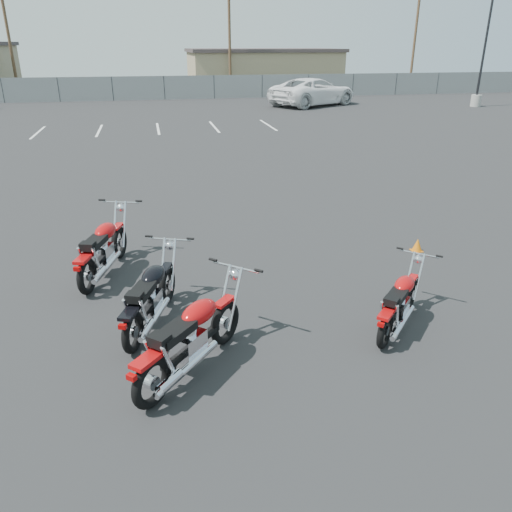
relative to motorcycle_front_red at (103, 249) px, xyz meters
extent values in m
plane|color=black|center=(2.53, -1.82, -0.53)|extent=(120.00, 120.00, 0.00)
torus|color=black|center=(0.24, 0.79, -0.19)|extent=(0.32, 0.68, 0.68)
cylinder|color=silver|center=(0.24, 0.79, -0.19)|extent=(0.16, 0.21, 0.18)
torus|color=black|center=(-0.26, -0.77, -0.19)|extent=(0.32, 0.68, 0.68)
cylinder|color=silver|center=(-0.26, -0.77, -0.19)|extent=(0.16, 0.21, 0.18)
cube|color=black|center=(-0.01, 0.01, -0.15)|extent=(0.47, 1.16, 0.07)
cube|color=silver|center=(-0.02, -0.04, -0.08)|extent=(0.43, 0.50, 0.34)
cylinder|color=silver|center=(-0.02, -0.04, 0.12)|extent=(0.30, 0.34, 0.30)
ellipsoid|color=#B60B0C|center=(0.05, 0.21, 0.28)|extent=(0.53, 0.73, 0.29)
cube|color=black|center=(-0.11, -0.31, 0.26)|extent=(0.47, 0.68, 0.11)
cube|color=black|center=(-0.20, -0.58, 0.30)|extent=(0.30, 0.27, 0.14)
cube|color=#B60B0C|center=(-0.26, -0.79, 0.16)|extent=(0.34, 0.51, 0.06)
cube|color=#B60B0C|center=(0.24, 0.79, 0.16)|extent=(0.26, 0.41, 0.05)
cylinder|color=silver|center=(-0.08, -0.65, 0.09)|extent=(0.12, 0.21, 0.44)
cylinder|color=silver|center=(-0.33, -0.57, 0.09)|extent=(0.12, 0.21, 0.44)
cylinder|color=silver|center=(0.06, -0.37, -0.22)|extent=(0.47, 1.22, 0.14)
cylinder|color=silver|center=(-0.05, -0.71, -0.19)|extent=(0.25, 0.42, 0.15)
cylinder|color=silver|center=(0.38, 0.89, 0.17)|extent=(0.18, 0.44, 0.89)
cylinder|color=silver|center=(0.18, 0.95, 0.17)|extent=(0.18, 0.44, 0.89)
sphere|color=silver|center=(0.34, 1.09, 0.46)|extent=(0.23, 0.23, 0.18)
cylinder|color=silver|center=(0.34, 1.11, 0.57)|extent=(0.76, 0.27, 0.03)
cylinder|color=black|center=(0.71, 0.97, 0.62)|extent=(0.14, 0.08, 0.04)
cylinder|color=black|center=(-0.04, 1.21, 0.62)|extent=(0.14, 0.08, 0.04)
cylinder|color=black|center=(-0.19, -0.05, -0.36)|extent=(0.18, 0.08, 0.34)
cube|color=#990505|center=(-0.35, -1.07, 0.09)|extent=(0.13, 0.10, 0.07)
torus|color=black|center=(1.12, -1.38, -0.21)|extent=(0.34, 0.64, 0.64)
cylinder|color=silver|center=(1.12, -1.38, -0.21)|extent=(0.16, 0.20, 0.17)
torus|color=black|center=(0.57, -2.82, -0.21)|extent=(0.34, 0.64, 0.64)
cylinder|color=silver|center=(0.57, -2.82, -0.21)|extent=(0.16, 0.20, 0.17)
cube|color=black|center=(0.85, -2.10, -0.17)|extent=(0.50, 1.08, 0.06)
cube|color=silver|center=(0.83, -2.15, -0.11)|extent=(0.42, 0.48, 0.32)
cylinder|color=silver|center=(0.83, -2.15, 0.08)|extent=(0.29, 0.32, 0.28)
ellipsoid|color=black|center=(0.92, -1.92, 0.23)|extent=(0.52, 0.69, 0.27)
cube|color=black|center=(0.73, -2.40, 0.21)|extent=(0.47, 0.64, 0.11)
cube|color=black|center=(0.64, -2.64, 0.25)|extent=(0.29, 0.26, 0.13)
cube|color=black|center=(0.56, -2.84, 0.12)|extent=(0.34, 0.48, 0.05)
cube|color=black|center=(1.12, -1.38, 0.12)|extent=(0.26, 0.39, 0.04)
cylinder|color=silver|center=(0.75, -2.72, 0.05)|extent=(0.12, 0.20, 0.42)
cylinder|color=silver|center=(0.51, -2.62, 0.05)|extent=(0.12, 0.20, 0.42)
cylinder|color=silver|center=(0.89, -2.46, -0.24)|extent=(0.51, 1.13, 0.14)
cylinder|color=silver|center=(0.77, -2.78, -0.21)|extent=(0.25, 0.40, 0.14)
cylinder|color=silver|center=(1.26, -1.30, 0.12)|extent=(0.20, 0.41, 0.84)
cylinder|color=silver|center=(1.08, -1.23, 0.12)|extent=(0.20, 0.41, 0.84)
sphere|color=silver|center=(1.23, -1.11, 0.40)|extent=(0.22, 0.22, 0.17)
cylinder|color=silver|center=(1.24, -1.09, 0.51)|extent=(0.70, 0.30, 0.03)
cylinder|color=black|center=(1.58, -1.24, 0.55)|extent=(0.13, 0.08, 0.04)
cylinder|color=black|center=(0.88, -0.97, 0.55)|extent=(0.13, 0.08, 0.04)
cylinder|color=black|center=(0.67, -2.15, -0.37)|extent=(0.16, 0.08, 0.32)
cube|color=#990505|center=(0.46, -3.10, 0.05)|extent=(0.12, 0.10, 0.06)
torus|color=black|center=(1.91, -2.87, -0.19)|extent=(0.54, 0.59, 0.68)
cylinder|color=silver|center=(1.91, -2.87, -0.19)|extent=(0.20, 0.21, 0.18)
torus|color=black|center=(0.82, -4.09, -0.19)|extent=(0.54, 0.59, 0.68)
cylinder|color=silver|center=(0.82, -4.09, -0.19)|extent=(0.20, 0.21, 0.18)
cube|color=black|center=(1.36, -3.48, -0.15)|extent=(0.87, 0.96, 0.07)
cube|color=silver|center=(1.32, -3.52, -0.08)|extent=(0.52, 0.53, 0.34)
cylinder|color=silver|center=(1.32, -3.52, 0.12)|extent=(0.36, 0.36, 0.30)
ellipsoid|color=#B60B0C|center=(1.50, -3.33, 0.28)|extent=(0.69, 0.72, 0.29)
cube|color=black|center=(1.14, -3.73, 0.26)|extent=(0.63, 0.66, 0.11)
cube|color=black|center=(0.95, -3.94, 0.30)|extent=(0.32, 0.32, 0.14)
cube|color=#B60B0C|center=(0.80, -4.11, 0.16)|extent=(0.47, 0.49, 0.06)
cube|color=#B60B0C|center=(1.91, -2.87, 0.16)|extent=(0.36, 0.38, 0.05)
cylinder|color=silver|center=(1.03, -4.05, 0.09)|extent=(0.18, 0.19, 0.44)
cylinder|color=silver|center=(0.83, -3.87, 0.09)|extent=(0.18, 0.19, 0.44)
cylinder|color=silver|center=(1.27, -3.85, -0.22)|extent=(0.90, 1.00, 0.14)
cylinder|color=silver|center=(1.03, -4.12, -0.19)|extent=(0.37, 0.39, 0.15)
cylinder|color=silver|center=(2.07, -2.83, 0.17)|extent=(0.34, 0.37, 0.89)
cylinder|color=silver|center=(1.92, -2.70, 0.17)|extent=(0.34, 0.37, 0.89)
sphere|color=silver|center=(2.12, -2.63, 0.46)|extent=(0.25, 0.25, 0.18)
cylinder|color=silver|center=(2.13, -2.61, 0.57)|extent=(0.61, 0.55, 0.03)
cylinder|color=black|center=(2.41, -2.89, 0.62)|extent=(0.13, 0.12, 0.04)
cylinder|color=black|center=(1.82, -2.37, 0.62)|extent=(0.13, 0.12, 0.04)
cylinder|color=black|center=(1.17, -3.46, -0.36)|extent=(0.15, 0.14, 0.34)
cube|color=#990505|center=(0.61, -4.32, 0.09)|extent=(0.13, 0.13, 0.07)
torus|color=black|center=(5.10, -2.50, -0.25)|extent=(0.46, 0.48, 0.56)
cylinder|color=silver|center=(5.10, -2.50, -0.25)|extent=(0.17, 0.17, 0.15)
torus|color=black|center=(4.18, -3.48, -0.25)|extent=(0.46, 0.48, 0.56)
cylinder|color=silver|center=(4.18, -3.48, -0.25)|extent=(0.17, 0.17, 0.15)
cube|color=black|center=(4.64, -2.99, -0.22)|extent=(0.74, 0.78, 0.06)
cube|color=silver|center=(4.61, -3.02, -0.16)|extent=(0.43, 0.44, 0.28)
cylinder|color=silver|center=(4.61, -3.02, 0.01)|extent=(0.29, 0.30, 0.25)
ellipsoid|color=#B60B0C|center=(4.76, -2.87, 0.14)|extent=(0.58, 0.59, 0.24)
cube|color=black|center=(4.45, -3.19, 0.12)|extent=(0.53, 0.54, 0.09)
cube|color=black|center=(4.29, -3.36, 0.15)|extent=(0.26, 0.26, 0.11)
cube|color=#B60B0C|center=(4.17, -3.49, 0.04)|extent=(0.39, 0.40, 0.05)
cube|color=#B60B0C|center=(5.10, -2.50, 0.04)|extent=(0.30, 0.31, 0.04)
cylinder|color=silver|center=(4.36, -3.45, -0.02)|extent=(0.15, 0.16, 0.37)
cylinder|color=silver|center=(4.20, -3.30, -0.02)|extent=(0.15, 0.16, 0.37)
cylinder|color=silver|center=(4.56, -3.29, -0.27)|extent=(0.76, 0.80, 0.12)
cylinder|color=silver|center=(4.36, -3.51, -0.25)|extent=(0.31, 0.32, 0.12)
cylinder|color=silver|center=(5.24, -2.47, 0.04)|extent=(0.28, 0.30, 0.73)
cylinder|color=silver|center=(5.12, -2.36, 0.04)|extent=(0.28, 0.30, 0.73)
sphere|color=silver|center=(5.28, -2.31, 0.28)|extent=(0.21, 0.21, 0.15)
cylinder|color=silver|center=(5.29, -2.29, 0.38)|extent=(0.49, 0.47, 0.03)
cylinder|color=black|center=(5.52, -2.53, 0.41)|extent=(0.10, 0.10, 0.03)
cylinder|color=black|center=(5.04, -2.08, 0.41)|extent=(0.10, 0.10, 0.03)
cylinder|color=black|center=(4.48, -2.97, -0.39)|extent=(0.12, 0.12, 0.28)
cube|color=#990505|center=(4.00, -3.67, -0.02)|extent=(0.11, 0.10, 0.06)
cone|color=orange|center=(6.52, -0.16, -0.39)|extent=(0.21, 0.21, 0.27)
cube|color=orange|center=(6.52, -0.16, -0.53)|extent=(0.23, 0.23, 0.01)
cylinder|color=#9A9892|center=(24.05, 23.73, -0.13)|extent=(0.70, 0.70, 0.80)
cylinder|color=black|center=(24.05, 23.73, 5.70)|extent=(0.16, 0.16, 10.87)
cube|color=slate|center=(2.53, 33.18, 0.37)|extent=(80.00, 0.04, 1.80)
cylinder|color=black|center=(-9.47, 33.18, 0.37)|extent=(0.06, 0.06, 1.80)
cylinder|color=black|center=(-5.47, 33.18, 0.37)|extent=(0.06, 0.06, 1.80)
cylinder|color=black|center=(-1.47, 33.18, 0.37)|extent=(0.06, 0.06, 1.80)
cylinder|color=black|center=(2.53, 33.18, 0.37)|extent=(0.06, 0.06, 1.80)
cylinder|color=black|center=(6.53, 33.18, 0.37)|extent=(0.06, 0.06, 1.80)
cylinder|color=black|center=(10.53, 33.18, 0.37)|extent=(0.06, 0.06, 1.80)
cylinder|color=black|center=(14.53, 33.18, 0.37)|extent=(0.06, 0.06, 1.80)
cylinder|color=black|center=(18.53, 33.18, 0.37)|extent=(0.06, 0.06, 1.80)
cylinder|color=black|center=(22.53, 33.18, 0.37)|extent=(0.06, 0.06, 1.80)
cylinder|color=black|center=(26.53, 33.18, 0.37)|extent=(0.06, 0.06, 1.80)
cylinder|color=black|center=(30.53, 33.18, 0.37)|extent=(0.06, 0.06, 1.80)
cube|color=#998862|center=(12.53, 42.18, 1.17)|extent=(14.00, 9.00, 3.40)
cube|color=#423937|center=(12.53, 42.18, 3.02)|extent=(14.40, 9.40, 0.30)
cylinder|color=#493322|center=(-9.47, 38.18, 3.97)|extent=(0.24, 0.24, 9.00)
cylinder|color=#493322|center=(8.53, 37.18, 3.97)|extent=(0.24, 0.24, 9.00)
cylinder|color=#493322|center=(26.53, 38.18, 3.97)|extent=(0.24, 0.24, 9.00)
cube|color=silver|center=(-4.47, 18.18, -0.53)|extent=(0.12, 4.00, 0.01)
cube|color=silver|center=(-1.47, 18.18, -0.53)|extent=(0.12, 4.00, 0.01)
cube|color=silver|center=(1.53, 18.18, -0.53)|extent=(0.12, 4.00, 0.01)
cube|color=silver|center=(4.53, 18.18, -0.53)|extent=(0.12, 4.00, 0.01)
cube|color=silver|center=(7.53, 18.18, -0.53)|extent=(0.12, 4.00, 0.01)
imported|color=white|center=(12.89, 26.79, 0.97)|extent=(6.60, 8.43, 3.00)
camera|label=1|loc=(1.03, -9.23, 3.61)|focal=35.00mm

